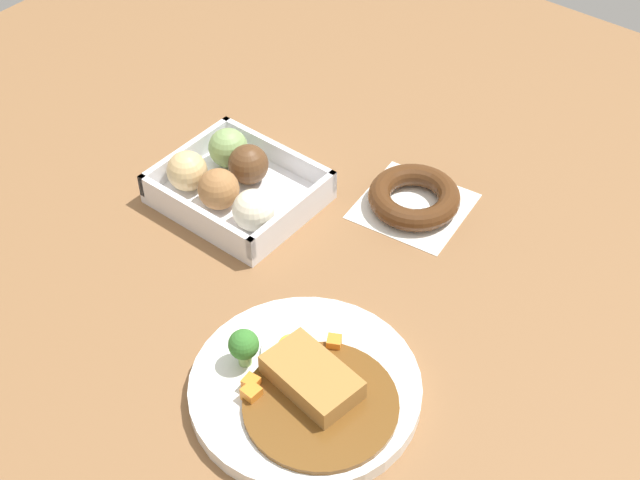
% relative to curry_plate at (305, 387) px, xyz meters
% --- Properties ---
extents(ground_plane, '(1.60, 1.60, 0.00)m').
position_rel_curry_plate_xyz_m(ground_plane, '(-0.09, 0.08, -0.01)').
color(ground_plane, brown).
extents(curry_plate, '(0.24, 0.24, 0.06)m').
position_rel_curry_plate_xyz_m(curry_plate, '(0.00, 0.00, 0.00)').
color(curry_plate, white).
rests_on(curry_plate, ground_plane).
extents(donut_box, '(0.19, 0.16, 0.06)m').
position_rel_curry_plate_xyz_m(donut_box, '(-0.27, 0.18, 0.01)').
color(donut_box, white).
rests_on(donut_box, ground_plane).
extents(chocolate_ring_donut, '(0.15, 0.15, 0.03)m').
position_rel_curry_plate_xyz_m(chocolate_ring_donut, '(-0.08, 0.31, 0.00)').
color(chocolate_ring_donut, white).
rests_on(chocolate_ring_donut, ground_plane).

